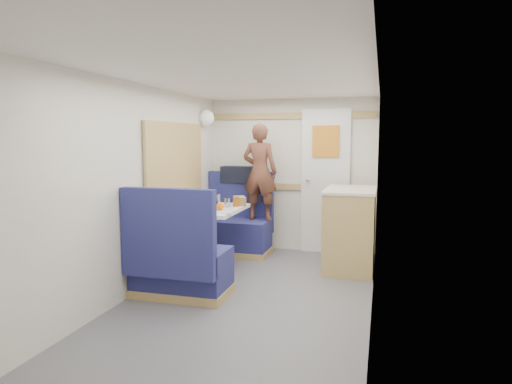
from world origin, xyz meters
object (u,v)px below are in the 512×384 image
(duffel_bag, at_px, (239,174))
(bread_loaf, at_px, (240,201))
(bench_far, at_px, (236,230))
(pepper_grinder, at_px, (216,205))
(dinette_table, at_px, (212,222))
(person, at_px, (260,172))
(tumbler_left, at_px, (180,207))
(wine_glass, at_px, (206,198))
(tumbler_right, at_px, (227,203))
(salt_grinder, at_px, (208,203))
(orange_fruit, at_px, (220,206))
(galley_counter, at_px, (350,228))
(dome_light, at_px, (206,118))
(cheese_block, at_px, (200,209))
(beer_glass, at_px, (236,202))
(tumbler_mid, at_px, (217,199))
(tray, at_px, (220,211))
(bench_near, at_px, (179,266))

(duffel_bag, bearing_deg, bread_loaf, -70.25)
(bench_far, distance_m, pepper_grinder, 1.09)
(dinette_table, distance_m, bench_far, 0.90)
(person, height_order, tumbler_left, person)
(wine_glass, relative_size, tumbler_right, 1.69)
(person, xyz_separation_m, salt_grinder, (-0.38, -0.82, -0.30))
(bench_far, height_order, tumbler_right, bench_far)
(dinette_table, height_order, tumbler_left, tumbler_left)
(bench_far, height_order, tumbler_left, bench_far)
(person, height_order, orange_fruit, person)
(galley_counter, distance_m, tumbler_right, 1.43)
(dome_light, relative_size, galley_counter, 0.22)
(bench_far, height_order, cheese_block, bench_far)
(galley_counter, distance_m, beer_glass, 1.33)
(galley_counter, xyz_separation_m, tumbler_right, (-1.33, -0.43, 0.30))
(orange_fruit, xyz_separation_m, tumbler_left, (-0.39, -0.16, -0.00))
(dinette_table, bearing_deg, bench_far, 90.00)
(dome_light, xyz_separation_m, tumbler_left, (0.18, -1.23, -0.97))
(orange_fruit, bearing_deg, tumbler_right, 96.78)
(duffel_bag, bearing_deg, cheese_block, -86.82)
(salt_grinder, xyz_separation_m, bread_loaf, (0.29, 0.24, 0.01))
(tumbler_mid, bearing_deg, galley_counter, 10.14)
(pepper_grinder, bearing_deg, tumbler_right, 78.38)
(dome_light, distance_m, tray, 1.59)
(tumbler_left, bearing_deg, bench_near, -66.88)
(galley_counter, bearing_deg, tray, -149.09)
(salt_grinder, bearing_deg, orange_fruit, -49.72)
(bench_near, height_order, salt_grinder, bench_near)
(dome_light, height_order, beer_glass, dome_light)
(tumbler_left, xyz_separation_m, beer_glass, (0.43, 0.55, -0.00))
(tray, bearing_deg, pepper_grinder, 127.37)
(orange_fruit, height_order, tumbler_mid, tumbler_mid)
(tray, bearing_deg, tumbler_left, -158.49)
(dome_light, distance_m, salt_grinder, 1.30)
(galley_counter, xyz_separation_m, cheese_block, (-1.47, -0.90, 0.29))
(salt_grinder, bearing_deg, pepper_grinder, -48.82)
(cheese_block, bearing_deg, bench_far, 90.06)
(bench_near, xyz_separation_m, cheese_block, (0.00, 0.52, 0.46))
(tumbler_right, xyz_separation_m, salt_grinder, (-0.21, -0.05, -0.01))
(dinette_table, height_order, bench_near, bench_near)
(tumbler_right, bearing_deg, beer_glass, 32.10)
(bread_loaf, bearing_deg, bench_far, 112.04)
(cheese_block, height_order, pepper_grinder, pepper_grinder)
(dome_light, bearing_deg, cheese_block, -71.88)
(bench_far, bearing_deg, beer_glass, -71.97)
(tumbler_right, xyz_separation_m, pepper_grinder, (-0.05, -0.23, 0.00))
(dome_light, relative_size, tumbler_left, 1.79)
(duffel_bag, distance_m, cheese_block, 1.49)
(galley_counter, height_order, cheese_block, galley_counter)
(dome_light, height_order, galley_counter, dome_light)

